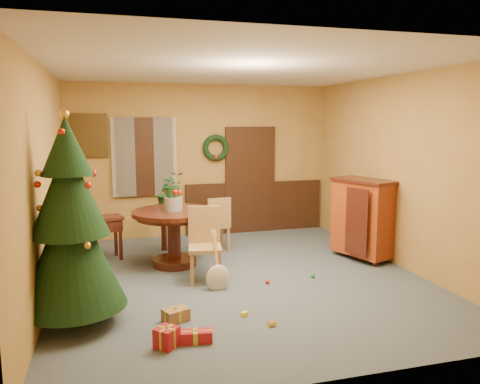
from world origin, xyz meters
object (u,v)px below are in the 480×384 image
object	(u,v)px
chair_near	(205,241)
writing_desk	(97,228)
dining_table	(174,227)
christmas_tree	(70,225)
sideboard	(363,216)

from	to	relation	value
chair_near	writing_desk	size ratio (longest dim) A/B	1.19
dining_table	writing_desk	size ratio (longest dim) A/B	1.45
writing_desk	dining_table	bearing A→B (deg)	-26.19
christmas_tree	sideboard	world-z (taller)	christmas_tree
chair_near	sideboard	distance (m)	2.67
sideboard	chair_near	bearing A→B (deg)	-172.75
chair_near	christmas_tree	bearing A→B (deg)	-147.76
christmas_tree	dining_table	bearing A→B (deg)	53.83
chair_near	writing_desk	distance (m)	1.99
dining_table	writing_desk	world-z (taller)	dining_table
dining_table	writing_desk	xyz separation A→B (m)	(-1.15, 0.56, -0.07)
dining_table	christmas_tree	bearing A→B (deg)	-126.17
christmas_tree	chair_near	bearing A→B (deg)	32.24
chair_near	christmas_tree	distance (m)	2.03
writing_desk	sideboard	world-z (taller)	sideboard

